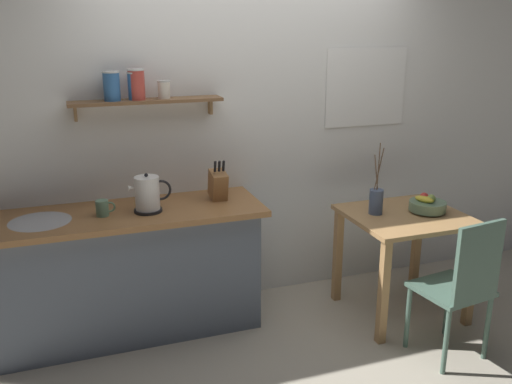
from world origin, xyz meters
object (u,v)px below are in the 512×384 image
Objects in this scene: electric_kettle at (148,194)px; dining_chair_near at (462,283)px; twig_vase at (376,201)px; fruit_bowl at (427,205)px; knife_block at (218,184)px; coffee_mug_by_sink at (103,208)px; dining_table at (404,232)px.

dining_chair_near is at bearing -28.55° from electric_kettle.
twig_vase is at bearing -8.23° from electric_kettle.
dining_chair_near is at bearing -75.35° from twig_vase.
fruit_bowl is 0.94× the size of electric_kettle.
fruit_bowl is (0.18, 0.64, 0.29)m from dining_chair_near.
knife_block is at bearing 11.03° from electric_kettle.
coffee_mug_by_sink is (-2.22, 0.33, 0.12)m from fruit_bowl.
coffee_mug_by_sink is at bearing 171.23° from dining_table.
dining_table is 2.81× the size of knife_block.
electric_kettle reaches higher than fruit_bowl.
twig_vase is at bearing -16.88° from knife_block.
twig_vase reaches higher than fruit_bowl.
dining_chair_near is 7.75× the size of coffee_mug_by_sink.
dining_table is at bearing 88.86° from dining_chair_near.
electric_kettle is 0.96× the size of knife_block.
fruit_bowl is 2.10× the size of coffee_mug_by_sink.
electric_kettle is at bearing 170.67° from fruit_bowl.
dining_chair_near is 3.33× the size of knife_block.
coffee_mug_by_sink is (-1.85, 0.24, 0.08)m from twig_vase.
electric_kettle is at bearing 171.77° from twig_vase.
twig_vase reaches higher than dining_table.
dining_chair_near is at bearing -25.36° from coffee_mug_by_sink.
coffee_mug_by_sink is at bearing 171.52° from fruit_bowl.
knife_block reaches higher than electric_kettle.
fruit_bowl is 1.50m from knife_block.
dining_chair_near reaches higher than dining_table.
electric_kettle is 2.22× the size of coffee_mug_by_sink.
knife_block is at bearing 162.47° from dining_table.
dining_table is 1.83m from electric_kettle.
dining_table is at bearing -20.90° from twig_vase.
coffee_mug_by_sink is (-2.04, 0.97, 0.41)m from dining_chair_near.
fruit_bowl is at bearing -9.33° from electric_kettle.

